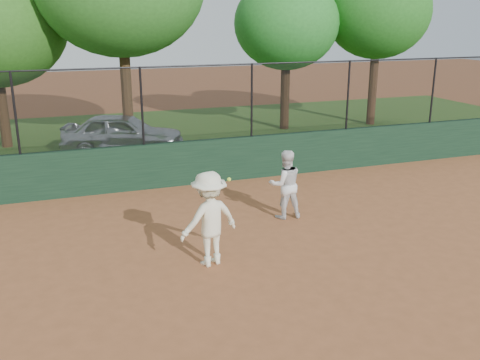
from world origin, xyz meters
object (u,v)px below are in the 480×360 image
object	(u,v)px
tree_4	(378,12)
parked_car	(123,134)
player_main	(209,219)
tree_3	(287,24)
player_second	(285,184)

from	to	relation	value
tree_4	parked_car	bearing A→B (deg)	-171.27
player_main	tree_3	xyz separation A→B (m)	(6.42, 10.93, 3.24)
player_main	parked_car	bearing A→B (deg)	92.06
parked_car	player_second	bearing A→B (deg)	-140.53
parked_car	tree_3	bearing A→B (deg)	-54.14
player_main	tree_3	distance (m)	13.09
parked_car	tree_4	world-z (taller)	tree_4
parked_car	player_main	bearing A→B (deg)	-158.27
parked_car	tree_3	size ratio (longest dim) A/B	0.67
player_main	tree_4	bearing A→B (deg)	45.86
parked_car	player_main	size ratio (longest dim) A/B	2.24
player_second	tree_3	bearing A→B (deg)	-109.33
parked_car	player_second	distance (m)	7.71
player_second	parked_car	bearing A→B (deg)	-65.33
tree_3	player_second	bearing A→B (deg)	-114.19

